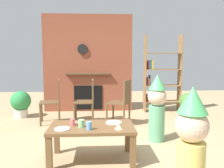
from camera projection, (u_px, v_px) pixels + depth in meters
ground_plane at (103, 150)px, 3.37m from camera, size 12.00×12.00×0.00m
brick_fireplace_feature at (88, 64)px, 5.80m from camera, size 2.20×0.28×2.40m
bookshelf at (160, 77)px, 5.74m from camera, size 0.90×0.28×1.90m
coffee_table at (92, 131)px, 2.99m from camera, size 1.09×0.61×0.46m
paper_cup_near_left at (73, 122)px, 2.99m from camera, size 0.06×0.06×0.09m
paper_cup_near_right at (89, 126)px, 2.82m from camera, size 0.07×0.07×0.10m
paper_cup_center at (81, 123)px, 2.93m from camera, size 0.08×0.08×0.09m
paper_plate_front at (114, 122)px, 3.12m from camera, size 0.21×0.21×0.01m
paper_plate_rear at (62, 129)px, 2.84m from camera, size 0.19×0.19×0.01m
birthday_cake_slice at (119, 126)px, 2.85m from camera, size 0.10×0.10×0.06m
table_fork at (79, 123)px, 3.12m from camera, size 0.12×0.11×0.01m
child_with_cone_hat at (191, 143)px, 2.07m from camera, size 0.30×0.30×1.08m
child_in_pink at (157, 106)px, 3.68m from camera, size 0.30×0.30×1.07m
dining_chair_left at (54, 99)px, 4.70m from camera, size 0.46×0.46×0.90m
dining_chair_middle at (88, 98)px, 4.72m from camera, size 0.41×0.41×0.90m
dining_chair_right at (123, 99)px, 4.60m from camera, size 0.53×0.53×0.90m
potted_plant_tall at (188, 103)px, 5.03m from camera, size 0.37×0.37×0.58m
potted_plant_short at (21, 103)px, 5.19m from camera, size 0.44×0.44×0.60m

